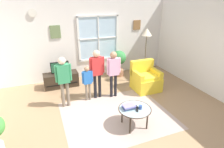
# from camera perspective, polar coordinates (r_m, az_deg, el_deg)

# --- Properties ---
(ground_plane) EXTENTS (6.49, 6.31, 0.02)m
(ground_plane) POSITION_cam_1_polar(r_m,az_deg,el_deg) (4.57, 2.27, -13.79)
(ground_plane) COLOR #9E7A56
(back_wall) EXTENTS (5.89, 0.17, 2.64)m
(back_wall) POSITION_cam_1_polar(r_m,az_deg,el_deg) (6.60, -7.80, 10.36)
(back_wall) COLOR silver
(back_wall) RESTS_ON ground_plane
(area_rug) EXTENTS (2.55, 2.11, 0.01)m
(area_rug) POSITION_cam_1_polar(r_m,az_deg,el_deg) (4.71, 1.46, -12.37)
(area_rug) COLOR tan
(area_rug) RESTS_ON ground_plane
(tv_stand) EXTENTS (1.06, 0.44, 0.45)m
(tv_stand) POSITION_cam_1_polar(r_m,az_deg,el_deg) (6.21, -15.15, -1.71)
(tv_stand) COLOR #2D2319
(tv_stand) RESTS_ON ground_plane
(television) EXTENTS (0.55, 0.08, 0.38)m
(television) POSITION_cam_1_polar(r_m,az_deg,el_deg) (6.05, -15.55, 1.97)
(television) COLOR #4C4C4C
(television) RESTS_ON tv_stand
(armchair) EXTENTS (0.76, 0.74, 0.87)m
(armchair) POSITION_cam_1_polar(r_m,az_deg,el_deg) (5.88, 10.10, -1.58)
(armchair) COLOR yellow
(armchair) RESTS_ON ground_plane
(coffee_table) EXTENTS (0.72, 0.72, 0.45)m
(coffee_table) POSITION_cam_1_polar(r_m,az_deg,el_deg) (4.18, 6.90, -10.72)
(coffee_table) COLOR #99B2B7
(coffee_table) RESTS_ON ground_plane
(book_stack) EXTENTS (0.27, 0.20, 0.09)m
(book_stack) POSITION_cam_1_polar(r_m,az_deg,el_deg) (4.13, 5.10, -9.83)
(book_stack) COLOR #6FB587
(book_stack) RESTS_ON coffee_table
(cup) EXTENTS (0.08, 0.08, 0.08)m
(cup) POSITION_cam_1_polar(r_m,az_deg,el_deg) (4.15, 8.59, -9.92)
(cup) COLOR #334C8C
(cup) RESTS_ON coffee_table
(remote_near_books) EXTENTS (0.05, 0.14, 0.02)m
(remote_near_books) POSITION_cam_1_polar(r_m,az_deg,el_deg) (4.20, 7.58, -9.90)
(remote_near_books) COLOR black
(remote_near_books) RESTS_ON coffee_table
(remote_near_cup) EXTENTS (0.09, 0.14, 0.02)m
(remote_near_cup) POSITION_cam_1_polar(r_m,az_deg,el_deg) (4.11, 7.59, -10.73)
(remote_near_cup) COLOR black
(remote_near_cup) RESTS_ON coffee_table
(person_red_shirt) EXTENTS (0.42, 0.19, 1.40)m
(person_red_shirt) POSITION_cam_1_polar(r_m,az_deg,el_deg) (5.11, -4.63, 1.56)
(person_red_shirt) COLOR black
(person_red_shirt) RESTS_ON ground_plane
(person_blue_shirt) EXTENTS (0.30, 0.14, 1.00)m
(person_blue_shirt) POSITION_cam_1_polar(r_m,az_deg,el_deg) (5.09, -7.46, -1.64)
(person_blue_shirt) COLOR #726656
(person_blue_shirt) RESTS_ON ground_plane
(person_green_shirt) EXTENTS (0.41, 0.19, 1.35)m
(person_green_shirt) POSITION_cam_1_polar(r_m,az_deg,el_deg) (4.82, -14.50, -0.76)
(person_green_shirt) COLOR #726656
(person_green_shirt) RESTS_ON ground_plane
(person_pink_shirt) EXTENTS (0.40, 0.18, 1.34)m
(person_pink_shirt) POSITION_cam_1_polar(r_m,az_deg,el_deg) (5.15, 0.45, 1.44)
(person_pink_shirt) COLOR black
(person_pink_shirt) RESTS_ON ground_plane
(potted_plant_by_window) EXTENTS (0.50, 0.50, 0.93)m
(potted_plant_by_window) POSITION_cam_1_polar(r_m,az_deg,el_deg) (6.70, 2.11, 4.12)
(potted_plant_by_window) COLOR #9E6B4C
(potted_plant_by_window) RESTS_ON ground_plane
(floor_lamp) EXTENTS (0.32, 0.32, 1.78)m
(floor_lamp) POSITION_cam_1_polar(r_m,az_deg,el_deg) (6.07, 10.42, 10.79)
(floor_lamp) COLOR black
(floor_lamp) RESTS_ON ground_plane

